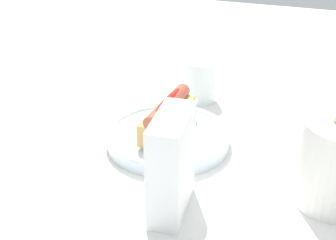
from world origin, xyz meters
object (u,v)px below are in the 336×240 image
Objects in this scene: hotdog_front at (168,116)px; water_glass at (201,82)px; napkin_box at (172,165)px; serving_bowl at (168,137)px.

water_glass is at bearing -178.86° from hotdog_front.
water_glass is (-0.20, -0.00, -0.02)m from hotdog_front.
napkin_box is (0.17, 0.07, 0.02)m from hotdog_front.
napkin_box is (0.17, 0.07, 0.06)m from serving_bowl.
hotdog_front is 0.20m from water_glass.
napkin_box is at bearing 23.26° from serving_bowl.
hotdog_front is (-0.00, 0.00, 0.04)m from serving_bowl.
hotdog_front is at bearing 143.13° from serving_bowl.
napkin_box is (0.37, 0.08, 0.03)m from water_glass.
hotdog_front is 0.18m from napkin_box.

